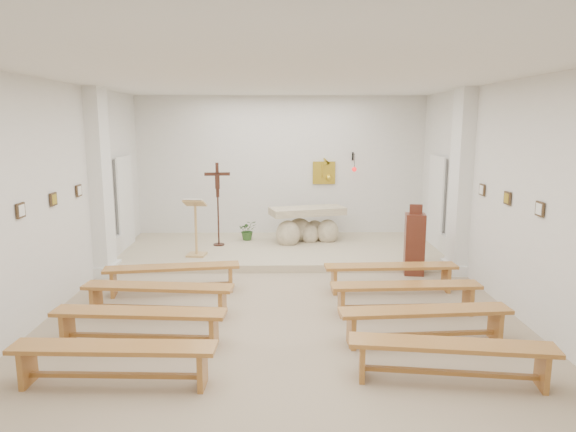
{
  "coord_description": "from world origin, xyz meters",
  "views": [
    {
      "loc": [
        -0.03,
        -7.55,
        2.87
      ],
      "look_at": [
        0.11,
        1.6,
        1.19
      ],
      "focal_mm": 32.0,
      "sensor_mm": 36.0,
      "label": 1
    }
  ],
  "objects_px": {
    "crucifix_stand": "(218,198)",
    "bench_left_front": "(173,273)",
    "bench_right_third": "(425,317)",
    "bench_left_fourth": "(114,355)",
    "bench_left_second": "(158,293)",
    "bench_left_third": "(139,319)",
    "bench_right_front": "(391,272)",
    "bench_right_second": "(405,291)",
    "donation_pedestal": "(414,244)",
    "bench_right_fourth": "(451,353)",
    "lectern": "(196,227)",
    "altar": "(306,227)"
  },
  "relations": [
    {
      "from": "lectern",
      "to": "bench_right_fourth",
      "type": "xyz_separation_m",
      "value": [
        3.62,
        -5.03,
        -0.39
      ]
    },
    {
      "from": "bench_left_second",
      "to": "bench_left_third",
      "type": "distance_m",
      "value": 1.05
    },
    {
      "from": "bench_left_second",
      "to": "bench_right_second",
      "type": "relative_size",
      "value": 1.01
    },
    {
      "from": "altar",
      "to": "bench_right_fourth",
      "type": "bearing_deg",
      "value": -94.03
    },
    {
      "from": "bench_left_front",
      "to": "bench_left_fourth",
      "type": "xyz_separation_m",
      "value": [
        -0.0,
        -3.14,
        0.0
      ]
    },
    {
      "from": "bench_right_front",
      "to": "bench_left_third",
      "type": "relative_size",
      "value": 1.0
    },
    {
      "from": "altar",
      "to": "lectern",
      "type": "xyz_separation_m",
      "value": [
        -2.34,
        -1.26,
        0.27
      ]
    },
    {
      "from": "bench_right_front",
      "to": "bench_right_fourth",
      "type": "bearing_deg",
      "value": -92.1
    },
    {
      "from": "bench_left_third",
      "to": "bench_right_third",
      "type": "distance_m",
      "value": 3.72
    },
    {
      "from": "lectern",
      "to": "bench_left_second",
      "type": "relative_size",
      "value": 0.54
    },
    {
      "from": "lectern",
      "to": "bench_left_fourth",
      "type": "distance_m",
      "value": 5.05
    },
    {
      "from": "altar",
      "to": "bench_left_fourth",
      "type": "bearing_deg",
      "value": -126.72
    },
    {
      "from": "bench_left_front",
      "to": "bench_left_fourth",
      "type": "relative_size",
      "value": 1.01
    },
    {
      "from": "altar",
      "to": "bench_right_second",
      "type": "relative_size",
      "value": 0.8
    },
    {
      "from": "bench_left_front",
      "to": "bench_left_second",
      "type": "distance_m",
      "value": 1.05
    },
    {
      "from": "bench_left_front",
      "to": "bench_left_second",
      "type": "relative_size",
      "value": 1.0
    },
    {
      "from": "bench_right_third",
      "to": "lectern",
      "type": "bearing_deg",
      "value": 128.18
    },
    {
      "from": "bench_left_second",
      "to": "bench_right_fourth",
      "type": "distance_m",
      "value": 4.26
    },
    {
      "from": "bench_left_front",
      "to": "bench_right_third",
      "type": "relative_size",
      "value": 1.0
    },
    {
      "from": "bench_left_fourth",
      "to": "bench_right_fourth",
      "type": "xyz_separation_m",
      "value": [
        3.72,
        0.0,
        0.0
      ]
    },
    {
      "from": "bench_left_second",
      "to": "bench_right_second",
      "type": "distance_m",
      "value": 3.72
    },
    {
      "from": "donation_pedestal",
      "to": "bench_right_front",
      "type": "relative_size",
      "value": 0.6
    },
    {
      "from": "bench_right_front",
      "to": "bench_right_second",
      "type": "bearing_deg",
      "value": -92.1
    },
    {
      "from": "bench_right_front",
      "to": "bench_left_fourth",
      "type": "xyz_separation_m",
      "value": [
        -3.72,
        -3.14,
        0.0
      ]
    },
    {
      "from": "bench_right_fourth",
      "to": "bench_right_front",
      "type": "bearing_deg",
      "value": 97.89
    },
    {
      "from": "lectern",
      "to": "bench_left_front",
      "type": "relative_size",
      "value": 0.53
    },
    {
      "from": "bench_left_fourth",
      "to": "crucifix_stand",
      "type": "bearing_deg",
      "value": 88.06
    },
    {
      "from": "bench_left_second",
      "to": "bench_right_fourth",
      "type": "relative_size",
      "value": 1.0
    },
    {
      "from": "bench_left_second",
      "to": "bench_right_front",
      "type": "bearing_deg",
      "value": 21.43
    },
    {
      "from": "lectern",
      "to": "bench_left_third",
      "type": "bearing_deg",
      "value": -84.33
    },
    {
      "from": "crucifix_stand",
      "to": "bench_left_front",
      "type": "relative_size",
      "value": 0.81
    },
    {
      "from": "bench_right_front",
      "to": "bench_left_third",
      "type": "xyz_separation_m",
      "value": [
        -3.72,
        -2.09,
        0.0
      ]
    },
    {
      "from": "altar",
      "to": "crucifix_stand",
      "type": "relative_size",
      "value": 0.98
    },
    {
      "from": "altar",
      "to": "bench_left_fourth",
      "type": "height_order",
      "value": "altar"
    },
    {
      "from": "crucifix_stand",
      "to": "donation_pedestal",
      "type": "distance_m",
      "value": 4.35
    },
    {
      "from": "crucifix_stand",
      "to": "bench_right_third",
      "type": "relative_size",
      "value": 0.81
    },
    {
      "from": "bench_left_third",
      "to": "bench_left_fourth",
      "type": "xyz_separation_m",
      "value": [
        -0.0,
        -1.05,
        0.0
      ]
    },
    {
      "from": "bench_right_third",
      "to": "bench_right_fourth",
      "type": "bearing_deg",
      "value": -94.05
    },
    {
      "from": "crucifix_stand",
      "to": "bench_right_second",
      "type": "distance_m",
      "value": 5.12
    },
    {
      "from": "lectern",
      "to": "donation_pedestal",
      "type": "xyz_separation_m",
      "value": [
        4.28,
        -0.86,
        -0.15
      ]
    },
    {
      "from": "bench_left_third",
      "to": "bench_left_fourth",
      "type": "bearing_deg",
      "value": -85.58
    },
    {
      "from": "donation_pedestal",
      "to": "bench_left_front",
      "type": "bearing_deg",
      "value": -158.18
    },
    {
      "from": "altar",
      "to": "bench_left_front",
      "type": "xyz_separation_m",
      "value": [
        -2.44,
        -3.15,
        -0.13
      ]
    },
    {
      "from": "altar",
      "to": "bench_right_third",
      "type": "bearing_deg",
      "value": -91.81
    },
    {
      "from": "altar",
      "to": "donation_pedestal",
      "type": "height_order",
      "value": "donation_pedestal"
    },
    {
      "from": "bench_right_third",
      "to": "bench_left_front",
      "type": "bearing_deg",
      "value": 146.57
    },
    {
      "from": "bench_right_third",
      "to": "bench_left_fourth",
      "type": "height_order",
      "value": "same"
    },
    {
      "from": "lectern",
      "to": "bench_right_front",
      "type": "relative_size",
      "value": 0.54
    },
    {
      "from": "lectern",
      "to": "altar",
      "type": "bearing_deg",
      "value": 35.33
    },
    {
      "from": "crucifix_stand",
      "to": "bench_right_front",
      "type": "distance_m",
      "value": 4.39
    }
  ]
}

